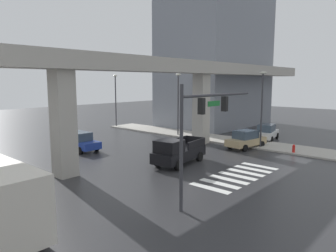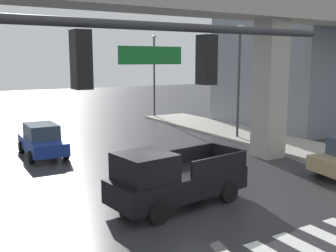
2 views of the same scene
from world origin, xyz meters
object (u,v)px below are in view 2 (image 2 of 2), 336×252
Objects in this scene: traffic_signal_mast at (89,108)px; street_lamp_mid_block at (239,69)px; street_lamp_far_north at (154,66)px; sedan_blue at (42,140)px; pickup_truck at (172,179)px.

traffic_signal_mast is 0.90× the size of street_lamp_mid_block.
street_lamp_mid_block is 11.33m from street_lamp_far_north.
street_lamp_mid_block is (14.83, 14.04, 0.17)m from traffic_signal_mast.
traffic_signal_mast is (-2.77, -15.74, 3.53)m from sedan_blue.
street_lamp_far_north reaches higher than pickup_truck.
pickup_truck is at bearing -77.89° from sedan_blue.
street_lamp_mid_block is at bearing 43.42° from traffic_signal_mast.
traffic_signal_mast is at bearing -136.58° from street_lamp_mid_block.
sedan_blue is (-2.14, 9.96, -0.14)m from pickup_truck.
street_lamp_mid_block and street_lamp_far_north have the same top height.
street_lamp_far_north is at bearing 59.69° from traffic_signal_mast.
traffic_signal_mast reaches higher than sedan_blue.
street_lamp_far_north is (0.00, 11.33, 0.00)m from street_lamp_mid_block.
street_lamp_mid_block reaches higher than sedan_blue.
sedan_blue is at bearing 80.04° from traffic_signal_mast.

